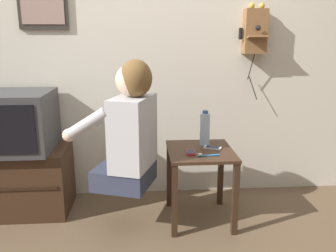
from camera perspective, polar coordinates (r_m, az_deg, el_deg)
name	(u,v)px	position (r m, az deg, el deg)	size (l,w,h in m)	color
wall_back	(142,45)	(2.96, -4.15, 12.90)	(6.80, 0.05, 2.55)	beige
side_table	(200,165)	(2.62, 5.18, -6.25)	(0.47, 0.52, 0.55)	#382316
person	(129,129)	(2.39, -6.26, -0.46)	(0.63, 0.55, 0.87)	#2D3347
tv_stand	(23,180)	(3.01, -22.18, -8.05)	(0.70, 0.46, 0.51)	#382316
television	(17,121)	(2.86, -23.13, 0.69)	(0.52, 0.53, 0.44)	#38383A
wall_phone_antique	(255,31)	(3.01, 13.75, 14.60)	(0.22, 0.18, 0.77)	brown
cell_phone_held	(190,152)	(2.50, 3.63, -4.20)	(0.07, 0.13, 0.01)	maroon
cell_phone_spare	(213,148)	(2.62, 7.17, -3.46)	(0.14, 0.11, 0.01)	silver
water_bottle	(205,129)	(2.66, 5.94, -0.46)	(0.07, 0.07, 0.26)	#ADC6DB
toothbrush	(207,155)	(2.45, 6.30, -4.68)	(0.15, 0.03, 0.02)	#338CD8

